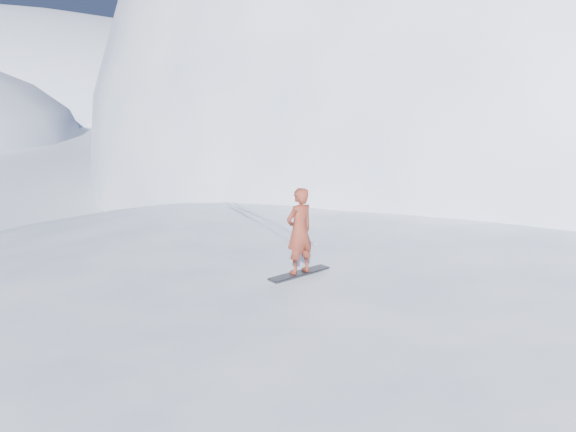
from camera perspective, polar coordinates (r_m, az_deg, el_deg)
name	(u,v)px	position (r m, az deg, el deg)	size (l,w,h in m)	color
ground	(392,363)	(15.94, 9.27, -12.73)	(400.00, 400.00, 0.00)	white
near_ridge	(382,314)	(18.83, 8.39, -8.59)	(36.00, 28.00, 4.80)	white
summit_peak	(532,169)	(48.56, 20.85, 3.90)	(60.00, 56.00, 56.00)	white
peak_shoulder	(413,193)	(37.38, 11.03, 2.06)	(28.00, 24.00, 18.00)	white
wind_bumps	(341,331)	(17.54, 4.75, -10.14)	(16.00, 14.40, 1.00)	white
snowboard	(299,273)	(14.37, 1.01, -5.09)	(1.60, 0.30, 0.03)	black
snowboarder	(299,231)	(14.10, 1.02, -1.32)	(0.70, 0.46, 1.92)	maroon
board_tracks	(263,220)	(19.36, -2.24, -0.35)	(1.48, 5.93, 0.04)	silver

